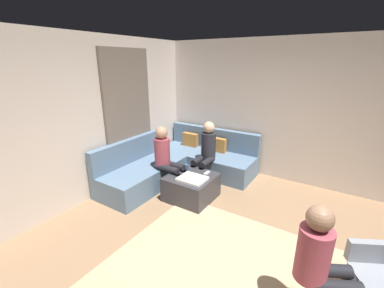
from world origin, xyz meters
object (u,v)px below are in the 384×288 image
(sectional_couch, at_px, (180,163))
(ottoman, at_px, (191,187))
(person_on_couch_side, at_px, (167,157))
(coffee_mug, at_px, (186,167))
(person_on_armchair, at_px, (323,261))
(person_on_couch_back, at_px, (206,150))
(game_remote, at_px, (207,173))

(sectional_couch, relative_size, ottoman, 3.36)
(ottoman, height_order, person_on_couch_side, person_on_couch_side)
(coffee_mug, height_order, person_on_armchair, person_on_armchair)
(ottoman, distance_m, person_on_couch_side, 0.69)
(sectional_couch, bearing_deg, coffee_mug, -43.99)
(sectional_couch, height_order, person_on_couch_back, person_on_couch_back)
(ottoman, xyz_separation_m, coffee_mug, (-0.22, 0.18, 0.26))
(sectional_couch, height_order, ottoman, sectional_couch)
(sectional_couch, distance_m, coffee_mug, 0.65)
(person_on_couch_back, height_order, person_on_couch_side, same)
(sectional_couch, distance_m, person_on_armchair, 3.33)
(game_remote, xyz_separation_m, person_on_couch_side, (-0.70, -0.22, 0.23))
(sectional_couch, height_order, coffee_mug, sectional_couch)
(sectional_couch, bearing_deg, game_remote, -24.82)
(person_on_armchair, bearing_deg, ottoman, -146.82)
(ottoman, distance_m, person_on_armchair, 2.46)
(coffee_mug, relative_size, person_on_couch_back, 0.08)
(sectional_couch, distance_m, game_remote, 0.95)
(ottoman, bearing_deg, sectional_couch, 137.49)
(ottoman, relative_size, person_on_couch_side, 0.63)
(ottoman, relative_size, coffee_mug, 8.00)
(ottoman, xyz_separation_m, game_remote, (0.18, 0.22, 0.22))
(person_on_couch_back, bearing_deg, coffee_mug, 75.72)
(sectional_couch, relative_size, person_on_couch_back, 2.12)
(person_on_couch_back, bearing_deg, sectional_couch, 5.50)
(ottoman, relative_size, person_on_couch_back, 0.63)
(game_remote, distance_m, person_on_couch_back, 0.57)
(sectional_couch, xyz_separation_m, ottoman, (0.67, -0.61, -0.07))
(coffee_mug, height_order, person_on_couch_side, person_on_couch_side)
(coffee_mug, relative_size, game_remote, 0.63)
(ottoman, height_order, person_on_armchair, person_on_armchair)
(coffee_mug, bearing_deg, person_on_couch_back, 75.72)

